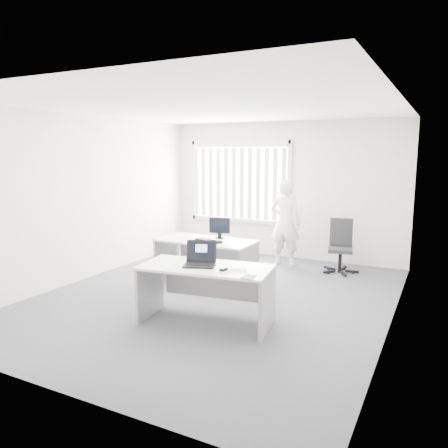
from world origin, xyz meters
The scene contains 18 objects.
ground centered at (0.00, 0.00, 0.00)m, with size 6.00×6.00×0.00m, color #595A61.
wall_back centered at (0.00, 3.00, 1.40)m, with size 5.00×0.02×2.80m, color silver.
wall_front centered at (0.00, -3.00, 1.40)m, with size 5.00×0.02×2.80m, color silver.
wall_left centered at (-2.50, 0.00, 1.40)m, with size 0.02×6.00×2.80m, color silver.
wall_right centered at (2.50, 0.00, 1.40)m, with size 0.02×6.00×2.80m, color silver.
ceiling centered at (0.00, 0.00, 2.80)m, with size 5.00×6.00×0.02m, color white.
window centered at (-1.00, 2.96, 1.55)m, with size 2.32×0.06×1.76m, color silver.
blinds centered at (-1.00, 2.90, 1.52)m, with size 2.20×0.10×1.50m, color white, non-canonical shape.
desk_near centered at (0.37, -0.94, 0.54)m, with size 1.75×0.99×0.76m.
desk_far centered at (-0.48, 0.57, 0.54)m, with size 1.65×0.80×0.75m.
office_chair centered at (1.37, 2.30, 0.30)m, with size 0.66×0.66×0.98m.
person centered at (0.29, 2.34, 0.84)m, with size 0.62×0.40×1.68m, color white.
laptop centered at (0.30, -0.98, 0.91)m, with size 0.39×0.35×0.30m, color black, non-canonical shape.
paper_sheet centered at (0.79, -0.99, 0.76)m, with size 0.33×0.23×0.00m, color white.
mouse centered at (0.67, -1.03, 0.78)m, with size 0.06×0.10×0.04m, color #BBBBBD, non-canonical shape.
booklet centered at (1.06, -1.16, 0.76)m, with size 0.14×0.19×0.01m, color silver.
keyboard centered at (-0.37, 0.47, 0.76)m, with size 0.50×0.17×0.02m, color black.
monitor centered at (-0.33, 0.78, 0.92)m, with size 0.35×0.11×0.35m, color black, non-canonical shape.
Camera 1 is at (3.02, -5.60, 2.17)m, focal length 35.00 mm.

